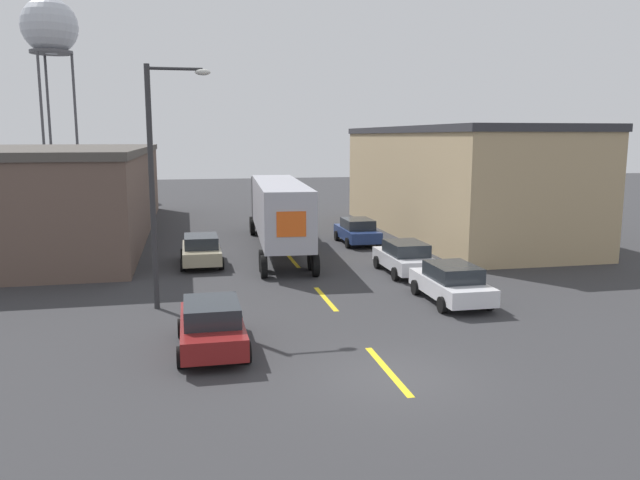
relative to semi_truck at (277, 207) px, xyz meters
The scene contains 12 objects.
ground_plane 19.45m from the semi_truck, 89.10° to the right, with size 160.00×160.00×0.00m, color #333335.
road_centerline 11.32m from the semi_truck, 88.43° to the right, with size 0.20×19.16×0.01m.
warehouse_left 16.34m from the semi_truck, 151.20° to the left, with size 14.07×28.78×5.61m.
warehouse_right 12.58m from the semi_truck, 16.25° to the left, with size 8.30×22.18×6.88m.
semi_truck is the anchor object (origin of this frame).
parked_car_right_mid 9.01m from the semi_truck, 56.60° to the right, with size 2.03×4.34×1.49m.
parked_car_left_far 5.73m from the semi_truck, 140.92° to the right, with size 2.03×4.34×1.49m.
parked_car_right_near 13.59m from the semi_truck, 68.81° to the right, with size 2.03×4.34×1.49m.
parked_car_right_far 5.21m from the semi_truck, 10.35° to the left, with size 2.03×4.34×1.49m.
parked_car_left_near 16.75m from the semi_truck, 104.84° to the right, with size 2.03×4.34×1.49m.
water_tower 44.92m from the semi_truck, 115.70° to the left, with size 5.78×5.78×20.55m.
street_lamp 12.82m from the semi_truck, 117.74° to the right, with size 2.29×0.32×8.75m.
Camera 1 is at (-5.15, -14.84, 6.26)m, focal length 35.00 mm.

